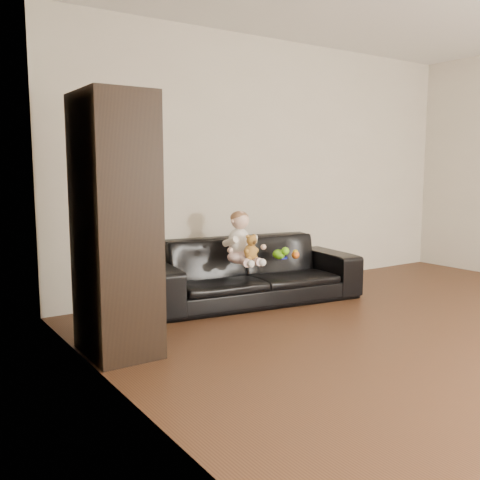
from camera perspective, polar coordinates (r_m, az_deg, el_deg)
wall_back at (r=5.80m, az=3.84°, el=8.00°), size 5.00×0.00×5.00m
wall_left at (r=2.12m, az=-4.28°, el=8.75°), size 0.00×5.50×5.50m
sofa at (r=5.09m, az=1.12°, el=-3.24°), size 2.15×1.08×0.60m
cabinet at (r=3.67m, az=-13.17°, el=1.45°), size 0.44×0.60×1.75m
shelf_item at (r=3.66m, az=-13.06°, el=7.62°), size 0.18×0.25×0.28m
baby at (r=4.84m, az=0.09°, el=-0.09°), size 0.36×0.43×0.48m
teddy_bear at (r=4.73m, az=1.19°, el=-0.83°), size 0.13×0.13×0.23m
toy_green at (r=5.15m, az=4.16°, el=-1.53°), size 0.14×0.16×0.09m
toy_rattle at (r=5.18m, az=5.94°, el=-1.59°), size 0.10×0.10×0.08m
toy_blue_disc at (r=5.20m, az=4.55°, el=-1.89°), size 0.12×0.12×0.01m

